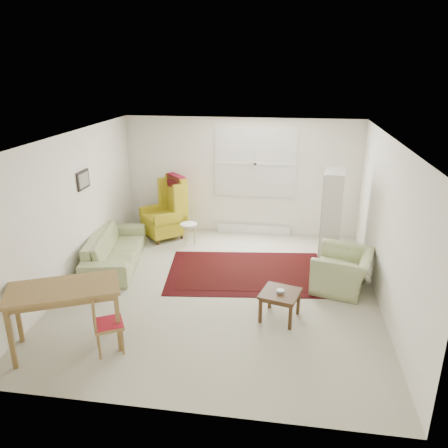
# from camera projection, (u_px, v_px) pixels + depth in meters

# --- Properties ---
(room) EXTENTS (5.04, 5.54, 2.51)m
(room) POSITION_uv_depth(u_px,v_px,m) (224.00, 214.00, 7.00)
(room) COLOR beige
(room) RESTS_ON ground
(rug) EXTENTS (2.99, 2.11, 0.03)m
(rug) POSITION_uv_depth(u_px,v_px,m) (247.00, 272.00, 7.82)
(rug) COLOR black
(rug) RESTS_ON ground
(sofa) EXTENTS (1.17, 2.20, 0.84)m
(sofa) POSITION_uv_depth(u_px,v_px,m) (115.00, 243.00, 8.04)
(sofa) COLOR #9AA66F
(sofa) RESTS_ON ground
(armchair) EXTENTS (1.11, 1.20, 0.78)m
(armchair) POSITION_uv_depth(u_px,v_px,m) (343.00, 267.00, 7.15)
(armchair) COLOR #9AA66F
(armchair) RESTS_ON ground
(wingback_chair) EXTENTS (1.12, 1.12, 1.34)m
(wingback_chair) POSITION_uv_depth(u_px,v_px,m) (163.00, 208.00, 9.20)
(wingback_chair) COLOR #B3A31B
(wingback_chair) RESTS_ON ground
(coffee_table) EXTENTS (0.65, 0.65, 0.43)m
(coffee_table) POSITION_uv_depth(u_px,v_px,m) (280.00, 305.00, 6.34)
(coffee_table) COLOR #412814
(coffee_table) RESTS_ON ground
(stool) EXTENTS (0.35, 0.35, 0.46)m
(stool) POSITION_uv_depth(u_px,v_px,m) (189.00, 234.00, 9.00)
(stool) COLOR white
(stool) RESTS_ON ground
(cabinet) EXTENTS (0.44, 0.72, 1.71)m
(cabinet) POSITION_uv_depth(u_px,v_px,m) (332.00, 216.00, 8.13)
(cabinet) COLOR silver
(cabinet) RESTS_ON ground
(desk) EXTENTS (1.53, 1.20, 0.87)m
(desk) POSITION_uv_depth(u_px,v_px,m) (67.00, 317.00, 5.64)
(desk) COLOR olive
(desk) RESTS_ON ground
(desk_chair) EXTENTS (0.49, 0.49, 0.82)m
(desk_chair) POSITION_uv_depth(u_px,v_px,m) (108.00, 323.00, 5.56)
(desk_chair) COLOR olive
(desk_chair) RESTS_ON ground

